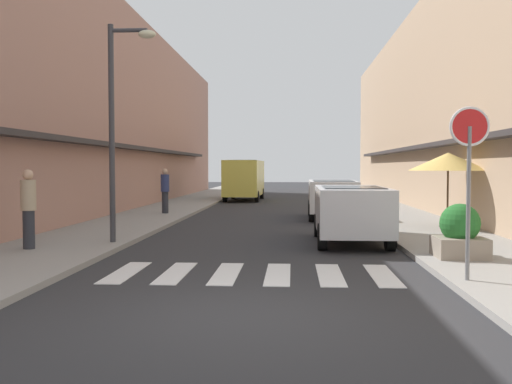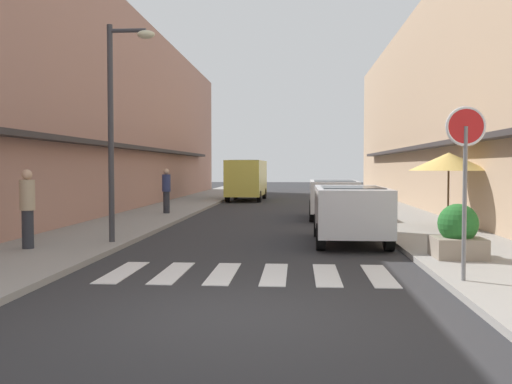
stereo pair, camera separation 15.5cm
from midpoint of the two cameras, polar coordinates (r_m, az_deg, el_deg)
The scene contains 15 objects.
ground_plane at distance 25.39m, azimuth 1.81°, elevation -1.95°, with size 97.92×97.92×0.00m, color #2B2B2D.
sidewalk_left at distance 25.98m, azimuth -8.85°, elevation -1.74°, with size 3.01×62.31×0.12m, color gray.
sidewalk_right at distance 25.68m, azimuth 12.59°, elevation -1.82°, with size 3.01×62.31×0.12m, color gray.
building_row_left at distance 28.32m, azimuth -16.36°, elevation 7.49°, with size 5.50×42.06×8.96m.
building_row_right at distance 27.83m, azimuth 20.53°, elevation 7.90°, with size 5.50×42.06×9.34m.
crosswalk at distance 10.64m, azimuth -0.80°, elevation -8.15°, with size 5.20×2.20×0.01m.
parked_car_near at distance 14.93m, azimuth 9.17°, elevation -1.57°, with size 1.84×4.02×1.47m.
parked_car_mid at distance 21.89m, azimuth 7.41°, elevation -0.27°, with size 1.87×3.94×1.47m.
delivery_van at distance 33.71m, azimuth -1.31°, elevation 1.55°, with size 2.11×5.45×2.37m.
round_street_sign at distance 9.90m, azimuth 20.06°, elevation 4.20°, with size 0.65×0.07×2.84m.
street_lamp at distance 14.56m, azimuth -13.79°, elevation 7.98°, with size 1.19×0.28×5.33m.
cafe_umbrella at distance 18.48m, azimuth 18.37°, elevation 2.86°, with size 2.39×2.39×2.30m.
planter_corner at distance 12.47m, azimuth 19.31°, elevation -3.93°, with size 1.00×1.00×1.11m.
pedestrian_walking_near at distance 13.94m, azimuth -22.03°, elevation -1.37°, with size 0.34×0.34×1.80m.
pedestrian_walking_far at distance 23.20m, azimuth -9.24°, elevation 0.24°, with size 0.34×0.34×1.79m.
Camera 1 is at (0.74, -7.50, 1.98)m, focal length 40.14 mm.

